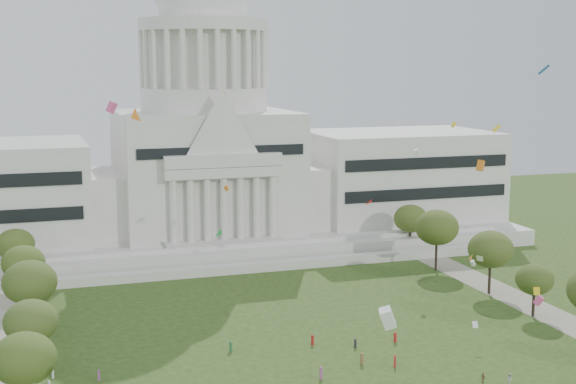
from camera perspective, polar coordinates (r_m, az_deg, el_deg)
name	(u,v)px	position (r m, az deg, el deg)	size (l,w,h in m)	color
capitol	(206,159)	(207.09, -5.88, 2.38)	(160.00, 64.50, 91.30)	silver
path_right	(564,322)	(155.74, 19.07, -8.71)	(8.00, 160.00, 0.04)	gray
row_tree_l_2	(24,359)	(111.46, -18.26, -11.20)	(8.42, 8.42, 11.97)	black
row_tree_l_3	(31,322)	(127.29, -17.82, -8.77)	(8.12, 8.12, 11.55)	black
row_tree_r_3	(535,279)	(155.19, 17.14, -5.96)	(7.01, 7.01, 9.98)	black
row_tree_l_4	(30,282)	(144.75, -17.89, -6.13)	(9.29, 9.29, 13.21)	black
row_tree_r_4	(491,249)	(167.38, 14.22, -3.97)	(9.19, 9.19, 13.06)	black
row_tree_l_5	(23,263)	(163.02, -18.31, -4.82)	(8.33, 8.33, 11.85)	black
row_tree_r_5	(437,227)	(183.57, 10.55, -2.50)	(9.82, 9.82, 13.96)	black
row_tree_l_6	(15,244)	(180.76, -18.83, -3.55)	(8.19, 8.19, 11.64)	black
row_tree_r_6	(411,219)	(200.55, 8.72, -1.88)	(8.42, 8.42, 11.97)	black
person_2	(510,379)	(124.28, 15.51, -12.69)	(0.86, 0.53, 1.76)	silver
person_10	(483,378)	(124.06, 13.70, -12.71)	(0.90, 0.49, 1.54)	olive
kite_swarm	(420,170)	(105.52, 9.38, 1.58)	(96.67, 107.28, 56.77)	yellow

